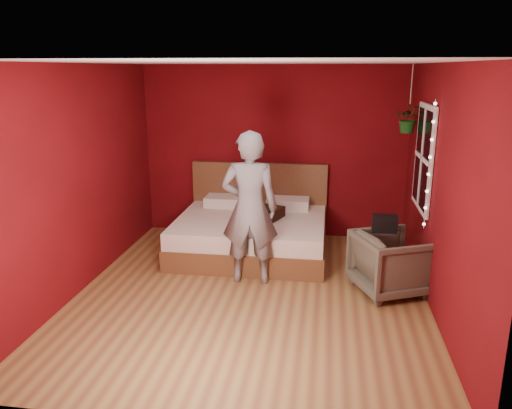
# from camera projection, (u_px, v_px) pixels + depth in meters

# --- Properties ---
(floor) EXTENTS (4.50, 4.50, 0.00)m
(floor) POSITION_uv_depth(u_px,v_px,m) (251.00, 294.00, 5.81)
(floor) COLOR olive
(floor) RESTS_ON ground
(room_walls) EXTENTS (4.04, 4.54, 2.62)m
(room_walls) POSITION_uv_depth(u_px,v_px,m) (251.00, 151.00, 5.36)
(room_walls) COLOR maroon
(room_walls) RESTS_ON ground
(window) EXTENTS (0.05, 0.97, 1.27)m
(window) POSITION_uv_depth(u_px,v_px,m) (423.00, 158.00, 6.00)
(window) COLOR white
(window) RESTS_ON room_walls
(fairy_lights) EXTENTS (0.04, 0.04, 1.45)m
(fairy_lights) POSITION_uv_depth(u_px,v_px,m) (429.00, 166.00, 5.50)
(fairy_lights) COLOR silver
(fairy_lights) RESTS_ON room_walls
(bed) EXTENTS (2.08, 1.77, 1.14)m
(bed) POSITION_uv_depth(u_px,v_px,m) (252.00, 231.00, 7.11)
(bed) COLOR brown
(bed) RESTS_ON ground
(person) EXTENTS (0.71, 0.50, 1.86)m
(person) POSITION_uv_depth(u_px,v_px,m) (250.00, 208.00, 5.93)
(person) COLOR gray
(person) RESTS_ON ground
(armchair) EXTENTS (1.03, 1.02, 0.72)m
(armchair) POSITION_uv_depth(u_px,v_px,m) (391.00, 263.00, 5.78)
(armchair) COLOR #595946
(armchair) RESTS_ON ground
(handbag) EXTENTS (0.28, 0.14, 0.20)m
(handbag) POSITION_uv_depth(u_px,v_px,m) (385.00, 223.00, 5.73)
(handbag) COLOR black
(handbag) RESTS_ON armchair
(throw_pillow) EXTENTS (0.52, 0.52, 0.14)m
(throw_pillow) POSITION_uv_depth(u_px,v_px,m) (266.00, 213.00, 6.96)
(throw_pillow) COLOR #311D10
(throw_pillow) RESTS_ON bed
(hanging_plant) EXTENTS (0.37, 0.34, 0.89)m
(hanging_plant) POSITION_uv_depth(u_px,v_px,m) (409.00, 119.00, 6.53)
(hanging_plant) COLOR silver
(hanging_plant) RESTS_ON room_walls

